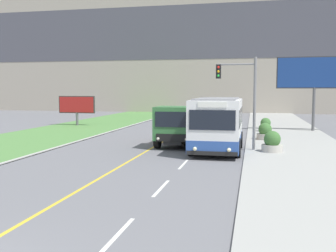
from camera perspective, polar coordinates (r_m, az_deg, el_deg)
name	(u,v)px	position (r m, az deg, el deg)	size (l,w,h in m)	color
apartment_block_background	(216,38)	(64.05, 6.99, 12.50)	(80.00, 8.04, 23.12)	#A89E8E
city_bus	(217,125)	(22.17, 7.15, 0.17)	(2.73, 5.81, 3.04)	white
dump_truck	(179,126)	(24.25, 1.54, -0.01)	(2.45, 6.22, 2.50)	black
traffic_light_mast	(242,91)	(22.82, 10.76, 5.00)	(2.28, 0.32, 5.34)	slate
billboard_large	(315,75)	(34.83, 20.53, 7.00)	(6.11, 0.24, 6.22)	#59595B
billboard_small	(77,105)	(39.28, -13.10, 2.94)	(3.69, 0.24, 2.88)	#59595B
planter_round_near	(272,143)	(22.47, 14.88, -2.36)	(1.15, 1.15, 1.16)	#B7B2A8
planter_round_second	(265,132)	(27.86, 13.91, -0.88)	(1.14, 1.14, 1.15)	#B7B2A8
planter_round_third	(266,125)	(33.29, 13.97, 0.08)	(1.04, 1.04, 1.12)	#B7B2A8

